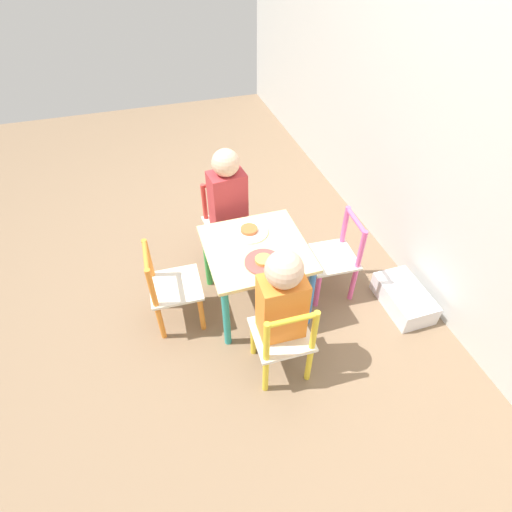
% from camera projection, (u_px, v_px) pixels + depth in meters
% --- Properties ---
extents(ground_plane, '(6.00, 6.00, 0.00)m').
position_uv_depth(ground_plane, '(256.00, 301.00, 2.31)').
color(ground_plane, '#7F664C').
extents(house_wall, '(6.00, 0.06, 2.60)m').
position_uv_depth(house_wall, '(483.00, 40.00, 1.63)').
color(house_wall, beige).
rests_on(house_wall, ground_plane).
extents(kids_table, '(0.51, 0.51, 0.42)m').
position_uv_depth(kids_table, '(256.00, 257.00, 2.07)').
color(kids_table, beige).
rests_on(kids_table, ground_plane).
extents(chair_yellow, '(0.27, 0.27, 0.50)m').
position_uv_depth(chair_yellow, '(283.00, 340.00, 1.82)').
color(chair_yellow, silver).
rests_on(chair_yellow, ground_plane).
extents(chair_red, '(0.29, 0.29, 0.50)m').
position_uv_depth(chair_red, '(227.00, 224.00, 2.45)').
color(chair_red, silver).
rests_on(chair_red, ground_plane).
extents(chair_orange, '(0.27, 0.27, 0.50)m').
position_uv_depth(chair_orange, '(171.00, 288.00, 2.05)').
color(chair_orange, silver).
rests_on(chair_orange, ground_plane).
extents(chair_pink, '(0.27, 0.27, 0.50)m').
position_uv_depth(chair_pink, '(335.00, 258.00, 2.22)').
color(chair_pink, silver).
rests_on(chair_pink, ground_plane).
extents(child_right, '(0.22, 0.20, 0.73)m').
position_uv_depth(child_right, '(281.00, 302.00, 1.73)').
color(child_right, '#38383D').
rests_on(child_right, ground_plane).
extents(child_left, '(0.22, 0.21, 0.76)m').
position_uv_depth(child_left, '(229.00, 202.00, 2.27)').
color(child_left, '#4C608E').
rests_on(child_left, ground_plane).
extents(plate_right, '(0.18, 0.18, 0.03)m').
position_uv_depth(plate_right, '(263.00, 261.00, 1.93)').
color(plate_right, '#E54C47').
rests_on(plate_right, kids_table).
extents(plate_left, '(0.20, 0.20, 0.03)m').
position_uv_depth(plate_left, '(249.00, 231.00, 2.10)').
color(plate_left, white).
rests_on(plate_left, kids_table).
extents(storage_bin, '(0.36, 0.21, 0.12)m').
position_uv_depth(storage_bin, '(404.00, 298.00, 2.25)').
color(storage_bin, silver).
rests_on(storage_bin, ground_plane).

